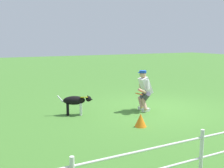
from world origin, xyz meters
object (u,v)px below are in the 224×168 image
at_px(frisbee_flying, 84,97).
at_px(training_cone, 141,120).
at_px(person, 144,89).
at_px(frisbee_held, 139,94).
at_px(dog, 76,101).

height_order(frisbee_flying, training_cone, frisbee_flying).
distance_m(person, training_cone, 1.71).
xyz_separation_m(person, training_cone, (0.98, 1.30, -0.52)).
distance_m(frisbee_held, training_cone, 1.36).
bearing_deg(frisbee_held, person, -149.43).
distance_m(frisbee_flying, frisbee_held, 1.66).
xyz_separation_m(person, dog, (2.11, -0.52, -0.28)).
relative_size(dog, frisbee_held, 4.64).
distance_m(dog, frisbee_held, 1.93).
bearing_deg(frisbee_flying, frisbee_held, 159.90).
relative_size(person, training_cone, 3.75).
bearing_deg(person, frisbee_held, 38.35).
relative_size(dog, training_cone, 2.96).
xyz_separation_m(frisbee_flying, frisbee_held, (-1.56, 0.57, 0.06)).
distance_m(person, frisbee_flying, 1.94).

